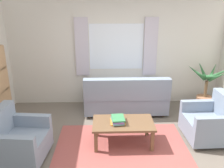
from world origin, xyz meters
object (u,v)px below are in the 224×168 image
couch (126,98)px  armchair_right (211,122)px  armchair_left (17,140)px  coffee_table (123,125)px  book_stack_on_table (118,120)px  potted_plant (206,90)px

couch → armchair_right: bearing=141.9°
armchair_left → armchair_right: same height
couch → armchair_left: 2.57m
coffee_table → book_stack_on_table: book_stack_on_table is taller
armchair_left → book_stack_on_table: armchair_left is taller
couch → book_stack_on_table: bearing=78.7°
coffee_table → book_stack_on_table: size_ratio=3.22×
coffee_table → book_stack_on_table: (-0.10, -0.01, 0.11)m
armchair_right → book_stack_on_table: 1.77m
book_stack_on_table → couch: bearing=78.7°
armchair_right → potted_plant: potted_plant is taller
potted_plant → armchair_left: bearing=-154.1°
armchair_right → potted_plant: size_ratio=0.81×
armchair_left → coffee_table: bearing=-71.4°
armchair_left → book_stack_on_table: bearing=-70.9°
potted_plant → couch: bearing=-174.1°
armchair_left → potted_plant: bearing=-58.1°
armchair_left → armchair_right: bearing=-75.5°
couch → book_stack_on_table: 1.33m
couch → armchair_left: (-1.94, -1.69, -0.01)m
book_stack_on_table → potted_plant: bearing=34.1°
coffee_table → book_stack_on_table: bearing=-176.1°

